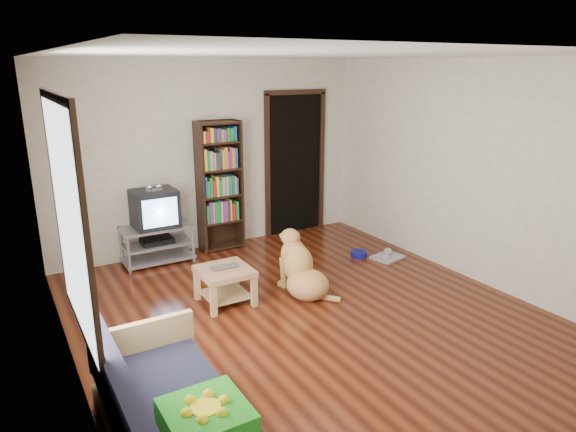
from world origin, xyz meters
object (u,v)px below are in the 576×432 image
tv_stand (157,243)px  dog (301,270)px  dog_bowl (359,254)px  grey_rag (388,257)px  coffee_table (225,279)px  green_cushion (206,419)px  bookshelf (219,179)px  laptop (226,268)px  crt_tv (154,208)px

tv_stand → dog: (1.13, -1.76, 0.00)m
dog_bowl → tv_stand: (-2.42, 1.19, 0.23)m
grey_rag → coffee_table: bearing=-177.0°
green_cushion → dog: bearing=46.6°
green_cushion → bookshelf: bookshelf is taller
tv_stand → dog: dog is taller
grey_rag → coffee_table: coffee_table is taller
dog_bowl → coffee_table: (-2.14, -0.38, 0.24)m
dog → bookshelf: bearing=95.5°
coffee_table → tv_stand: bearing=100.1°
green_cushion → grey_rag: green_cushion is taller
green_cushion → laptop: size_ratio=1.58×
laptop → grey_rag: (2.44, 0.16, -0.40)m
dog_bowl → crt_tv: 2.79m
dog_bowl → grey_rag: (0.30, -0.25, -0.03)m
tv_stand → bookshelf: bearing=5.6°
laptop → coffee_table: bearing=93.6°
laptop → tv_stand: bearing=103.6°
coffee_table → dog: bearing=-13.3°
tv_stand → dog_bowl: bearing=-26.2°
grey_rag → coffee_table: 2.46m
laptop → crt_tv: size_ratio=0.53×
dog_bowl → dog: bearing=-155.9°
laptop → coffee_table: laptop is taller
crt_tv → dog: (1.13, -1.79, -0.47)m
crt_tv → bookshelf: (0.95, 0.07, 0.26)m
laptop → dog: size_ratio=0.35×
dog_bowl → tv_stand: bearing=153.8°
dog_bowl → tv_stand: tv_stand is taller
crt_tv → bookshelf: bearing=4.3°
laptop → dog_bowl: (2.14, 0.41, -0.37)m
green_cushion → dog_bowl: bearing=39.1°
laptop → tv_stand: size_ratio=0.34×
green_cushion → laptop: 2.56m
coffee_table → dog_bowl: bearing=10.0°
laptop → tv_stand: 1.62m
bookshelf → dog: bookshelf is taller
dog_bowl → laptop: bearing=-169.2°
dog_bowl → bookshelf: bearing=138.9°
green_cushion → grey_rag: size_ratio=1.21×
dog_bowl → crt_tv: bearing=153.4°
crt_tv → coffee_table: 1.68m
green_cushion → coffee_table: (1.13, 2.33, -0.22)m
green_cushion → bookshelf: (1.80, 3.98, 0.50)m
grey_rag → crt_tv: crt_tv is taller
green_cushion → laptop: bearing=63.3°
grey_rag → bookshelf: 2.54m
dog_bowl → grey_rag: size_ratio=0.55×
crt_tv → bookshelf: 0.99m
tv_stand → crt_tv: crt_tv is taller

